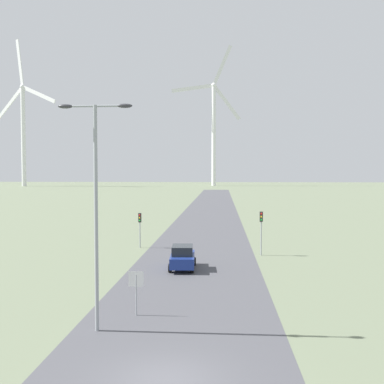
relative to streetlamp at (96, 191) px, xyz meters
name	(u,v)px	position (x,y,z in m)	size (l,w,h in m)	color
ground_plane	(164,380)	(3.79, -4.77, -6.61)	(600.00, 600.00, 0.00)	#667056
road_surface	(207,224)	(3.79, 43.23, -6.61)	(10.00, 240.00, 0.01)	#47474C
streetlamp	(96,191)	(0.00, 0.00, 0.00)	(3.48, 0.32, 10.60)	#93999E
stop_sign_near	(136,285)	(1.41, 2.36, -4.99)	(0.81, 0.07, 2.32)	#93999E
traffic_light_post_near_left	(140,222)	(-2.15, 22.92, -4.10)	(0.28, 0.34, 3.41)	#93999E
traffic_light_post_near_right	(261,223)	(9.38, 19.65, -3.74)	(0.28, 0.34, 3.92)	#93999E
car_approaching	(183,257)	(2.86, 13.58, -5.70)	(2.01, 4.19, 1.83)	navy
wind_turbine_far_left	(23,124)	(-94.45, 201.96, 24.77)	(38.51, 18.88, 74.32)	white
wind_turbine_left	(214,124)	(1.82, 215.93, 25.62)	(36.24, 2.60, 73.20)	white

